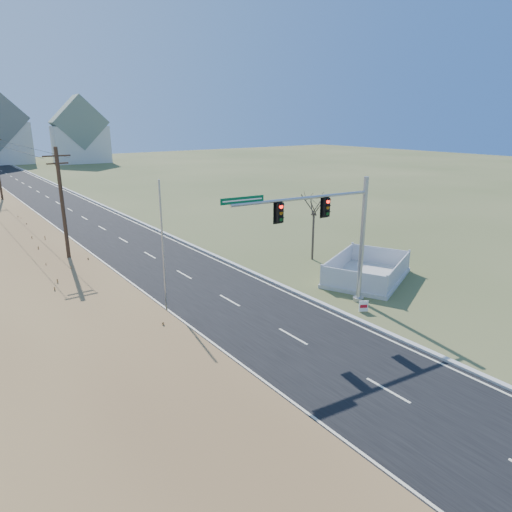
{
  "coord_description": "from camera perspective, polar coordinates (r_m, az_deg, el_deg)",
  "views": [
    {
      "loc": [
        -14.04,
        -18.02,
        10.79
      ],
      "look_at": [
        0.38,
        1.75,
        3.4
      ],
      "focal_mm": 32.0,
      "sensor_mm": 36.0,
      "label": 1
    }
  ],
  "objects": [
    {
      "name": "condo_ne",
      "position": [
        126.74,
        -21.15,
        13.93
      ],
      "size": [
        14.12,
        10.51,
        16.52
      ],
      "rotation": [
        0.0,
        0.0,
        -0.1
      ],
      "color": "silver",
      "rests_on": "ground"
    },
    {
      "name": "bare_tree",
      "position": [
        35.64,
        7.29,
        6.62
      ],
      "size": [
        2.14,
        2.14,
        5.67
      ],
      "color": "#4C3F33",
      "rests_on": "ground"
    },
    {
      "name": "road",
      "position": [
        70.28,
        -24.3,
        6.52
      ],
      "size": [
        8.0,
        180.0,
        0.06
      ],
      "primitive_type": "cube",
      "color": "black",
      "rests_on": "ground"
    },
    {
      "name": "fence_enclosure",
      "position": [
        32.81,
        13.66,
        -2.34
      ],
      "size": [
        7.99,
        6.93,
        1.54
      ],
      "rotation": [
        0.0,
        0.0,
        0.43
      ],
      "color": "#B7B5AD",
      "rests_on": "ground"
    },
    {
      "name": "curb",
      "position": [
        71.22,
        -21.04,
        7.05
      ],
      "size": [
        0.3,
        180.0,
        0.18
      ],
      "primitive_type": "cube",
      "color": "#B2AFA8",
      "rests_on": "ground"
    },
    {
      "name": "traffic_signal_mast",
      "position": [
        26.41,
        10.2,
        3.06
      ],
      "size": [
        9.51,
        1.37,
        7.61
      ],
      "rotation": [
        0.0,
        0.0,
        -0.11
      ],
      "color": "#9EA0A5",
      "rests_on": "ground"
    },
    {
      "name": "open_sign",
      "position": [
        27.34,
        13.29,
        -6.12
      ],
      "size": [
        0.49,
        0.31,
        0.66
      ],
      "rotation": [
        0.0,
        0.0,
        -0.53
      ],
      "color": "white",
      "rests_on": "ground"
    },
    {
      "name": "utility_pole_near",
      "position": [
        34.42,
        -22.95,
        5.26
      ],
      "size": [
        1.8,
        0.26,
        9.0
      ],
      "color": "#422D1E",
      "rests_on": "ground"
    },
    {
      "name": "ground",
      "position": [
        25.26,
        1.66,
        -8.49
      ],
      "size": [
        260.0,
        260.0,
        0.0
      ],
      "primitive_type": "plane",
      "color": "#414D25",
      "rests_on": "ground"
    },
    {
      "name": "flagpole",
      "position": [
        25.04,
        -11.41,
        -1.37
      ],
      "size": [
        0.35,
        0.35,
        7.83
      ],
      "color": "#B7B5AD",
      "rests_on": "ground"
    }
  ]
}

